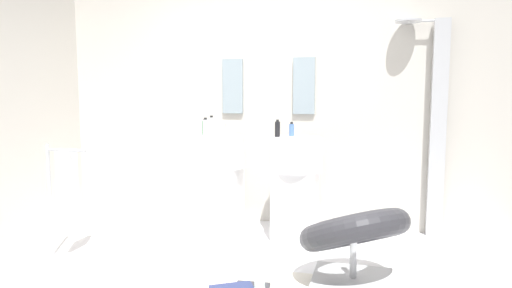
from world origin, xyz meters
name	(u,v)px	position (x,y,z in m)	size (l,w,h in m)	color
ground_plane	(217,284)	(0.00, 0.00, -0.02)	(4.80, 3.60, 0.04)	silver
rear_partition	(269,100)	(0.00, 1.65, 1.30)	(4.80, 0.10, 2.60)	beige
pedestal_sink_left	(219,179)	(-0.38, 1.13, 0.53)	(0.49, 0.49, 1.06)	white
pedestal_sink_right	(296,183)	(0.38, 1.13, 0.53)	(0.49, 0.49, 1.06)	white
vanity_mirror_left	(233,86)	(-0.38, 1.58, 1.44)	(0.22, 0.03, 0.57)	#8C9EA8
vanity_mirror_right	(304,86)	(0.38, 1.58, 1.44)	(0.22, 0.03, 0.57)	#8C9EA8
shower_column	(436,124)	(1.65, 1.53, 1.08)	(0.49, 0.24, 2.05)	#B7BABF
lounge_chair	(354,238)	(0.96, 0.18, 0.35)	(1.10, 1.10, 0.65)	#B7BABF
towel_rack	(65,183)	(-1.37, 0.13, 0.63)	(0.37, 0.22, 0.95)	#B7BABF
magazine_charcoal	(252,288)	(0.29, -0.09, 0.02)	(0.24, 0.18, 0.02)	#38383D
coffee_mug	(260,288)	(0.37, -0.16, 0.06)	(0.07, 0.07, 0.10)	white
soap_bottle_white	(212,126)	(-0.50, 1.24, 1.05)	(0.05, 0.05, 0.19)	white
soap_bottle_blue	(292,130)	(0.32, 1.25, 1.02)	(0.05, 0.05, 0.14)	#4C72B7
soap_bottle_clear	(206,128)	(-0.46, 0.99, 1.04)	(0.05, 0.05, 0.18)	silver
soap_bottle_black	(277,129)	(0.20, 1.14, 1.03)	(0.05, 0.05, 0.16)	black
soap_bottle_green	(205,128)	(-0.51, 1.10, 1.03)	(0.05, 0.05, 0.16)	#59996B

